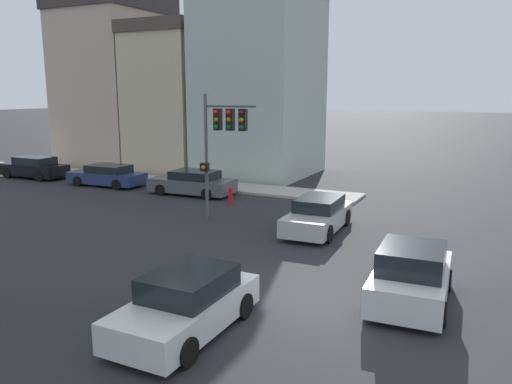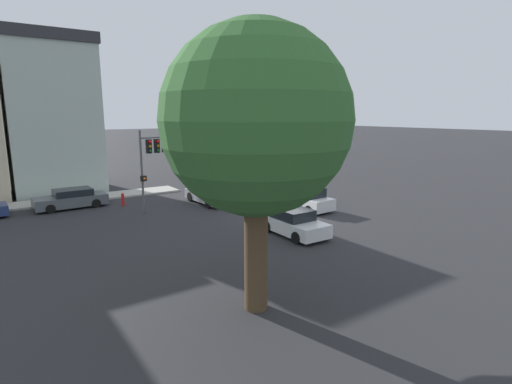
# 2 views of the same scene
# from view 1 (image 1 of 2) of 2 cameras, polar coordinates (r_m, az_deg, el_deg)

# --- Properties ---
(ground_plane) EXTENTS (300.00, 300.00, 0.00)m
(ground_plane) POSITION_cam_1_polar(r_m,az_deg,el_deg) (13.78, 6.34, -11.98)
(ground_plane) COLOR #28282B
(rowhouse_backdrop) EXTENTS (8.18, 18.93, 12.56)m
(rowhouse_backdrop) POSITION_cam_1_polar(r_m,az_deg,el_deg) (36.50, -8.20, 12.08)
(rowhouse_backdrop) COLOR #ADBCB2
(rowhouse_backdrop) RESTS_ON ground_plane
(traffic_signal) EXTENTS (0.75, 2.41, 5.40)m
(traffic_signal) POSITION_cam_1_polar(r_m,az_deg,el_deg) (20.96, -3.82, 6.95)
(traffic_signal) COLOR #515456
(traffic_signal) RESTS_ON ground_plane
(crossing_car_0) EXTENTS (4.43, 1.98, 1.36)m
(crossing_car_0) POSITION_cam_1_polar(r_m,az_deg,el_deg) (20.02, 7.11, -2.63)
(crossing_car_0) COLOR #B7B7BC
(crossing_car_0) RESTS_ON ground_plane
(crossing_car_1) EXTENTS (4.01, 1.95, 1.42)m
(crossing_car_1) POSITION_cam_1_polar(r_m,az_deg,el_deg) (11.83, -7.94, -12.55)
(crossing_car_1) COLOR silver
(crossing_car_1) RESTS_ON ground_plane
(crossing_car_2) EXTENTS (3.91, 2.04, 1.56)m
(crossing_car_2) POSITION_cam_1_polar(r_m,az_deg,el_deg) (13.80, 17.33, -9.18)
(crossing_car_2) COLOR silver
(crossing_car_2) RESTS_ON ground_plane
(parked_car_0) EXTENTS (2.15, 4.68, 1.32)m
(parked_car_0) POSITION_cam_1_polar(r_m,az_deg,el_deg) (27.32, -7.25, 1.03)
(parked_car_0) COLOR #4C5156
(parked_car_0) RESTS_ON ground_plane
(parked_car_1) EXTENTS (2.08, 4.68, 1.26)m
(parked_car_1) POSITION_cam_1_polar(r_m,az_deg,el_deg) (31.00, -16.63, 1.80)
(parked_car_1) COLOR navy
(parked_car_1) RESTS_ON ground_plane
(parked_car_2) EXTENTS (1.90, 4.71, 1.39)m
(parked_car_2) POSITION_cam_1_polar(r_m,az_deg,el_deg) (35.55, -24.07, 2.56)
(parked_car_2) COLOR black
(parked_car_2) RESTS_ON ground_plane
(fire_hydrant) EXTENTS (0.22, 0.22, 0.92)m
(fire_hydrant) POSITION_cam_1_polar(r_m,az_deg,el_deg) (24.58, -2.94, -0.37)
(fire_hydrant) COLOR red
(fire_hydrant) RESTS_ON ground_plane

